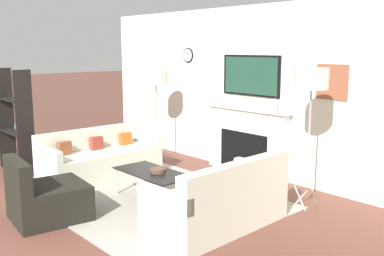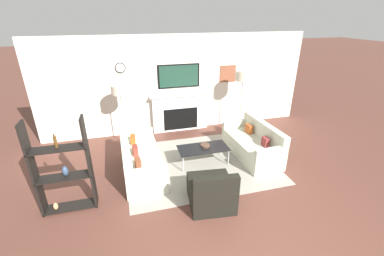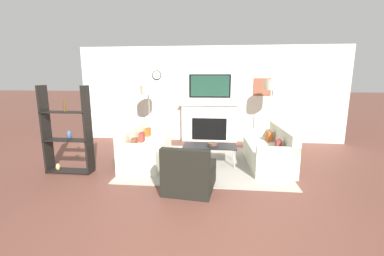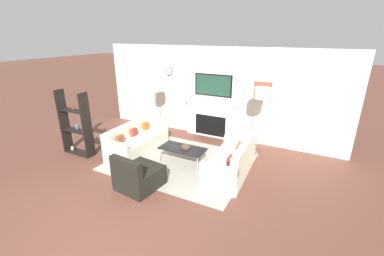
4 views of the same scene
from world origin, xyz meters
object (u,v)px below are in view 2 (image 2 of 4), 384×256
decorative_bowl (205,145)px  couch_left (140,161)px  floor_lamp_left (120,91)px  shelf_unit (63,170)px  floor_lamp_right (243,77)px  coffee_table (203,149)px  armchair (211,192)px  couch_right (253,145)px

decorative_bowl → couch_left: bearing=-178.6°
floor_lamp_left → shelf_unit: size_ratio=0.96×
floor_lamp_left → floor_lamp_right: floor_lamp_right is taller
couch_left → floor_lamp_right: floor_lamp_right is taller
floor_lamp_left → shelf_unit: bearing=-115.9°
floor_lamp_left → floor_lamp_right: bearing=0.0°
coffee_table → decorative_bowl: size_ratio=5.20×
couch_left → coffee_table: size_ratio=1.65×
coffee_table → floor_lamp_left: size_ratio=0.69×
armchair → floor_lamp_left: bearing=117.3°
couch_left → decorative_bowl: (1.48, 0.04, 0.14)m
couch_right → armchair: (-1.55, -1.38, -0.03)m
floor_lamp_right → couch_left: bearing=-155.7°
couch_left → floor_lamp_right: bearing=24.3°
floor_lamp_right → shelf_unit: (-4.24, -2.14, -0.85)m
floor_lamp_left → couch_right: bearing=-24.2°
couch_right → shelf_unit: bearing=-168.4°
floor_lamp_right → floor_lamp_left: bearing=180.0°
couch_left → armchair: armchair is taller
decorative_bowl → floor_lamp_right: bearing=41.6°
decorative_bowl → floor_lamp_right: (1.46, 1.29, 1.21)m
couch_left → shelf_unit: 1.62m
floor_lamp_right → couch_right: bearing=-100.9°
coffee_table → floor_lamp_right: (1.52, 1.34, 1.26)m
armchair → shelf_unit: 2.56m
armchair → shelf_unit: bearing=166.9°
couch_left → shelf_unit: size_ratio=1.10×
armchair → coffee_table: (0.28, 1.37, 0.11)m
armchair → decorative_bowl: size_ratio=4.22×
couch_left → floor_lamp_left: floor_lamp_left is taller
floor_lamp_left → floor_lamp_right: (3.20, 0.00, 0.14)m
couch_right → floor_lamp_right: size_ratio=0.96×
shelf_unit → coffee_table: bearing=16.5°
couch_left → coffee_table: bearing=-0.3°
armchair → floor_lamp_right: bearing=56.4°
decorative_bowl → coffee_table: bearing=-145.1°
floor_lamp_left → armchair: bearing=-62.7°
floor_lamp_right → shelf_unit: floor_lamp_right is taller
floor_lamp_left → shelf_unit: 2.48m
coffee_table → floor_lamp_right: 2.38m
armchair → couch_right: bearing=41.8°
floor_lamp_right → shelf_unit: size_ratio=1.06×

